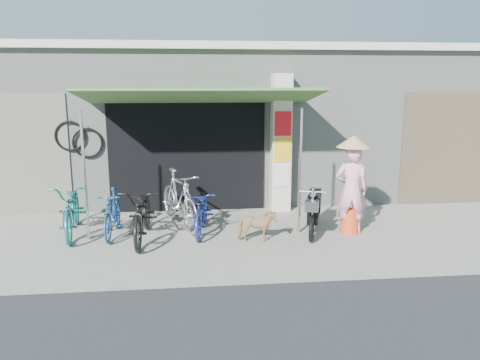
{
  "coord_description": "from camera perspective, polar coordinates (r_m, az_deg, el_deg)",
  "views": [
    {
      "loc": [
        -1.1,
        -7.62,
        2.83
      ],
      "look_at": [
        -0.2,
        1.0,
        1.0
      ],
      "focal_mm": 35.0,
      "sensor_mm": 36.0,
      "label": 1
    }
  ],
  "objects": [
    {
      "name": "neighbour_right",
      "position": [
        11.99,
        24.73,
        3.49
      ],
      "size": [
        2.6,
        0.06,
        2.6
      ],
      "primitive_type": "cube",
      "color": "brown",
      "rests_on": "ground"
    },
    {
      "name": "ground",
      "position": [
        8.2,
        2.14,
        -8.27
      ],
      "size": [
        80.0,
        80.0,
        0.0
      ],
      "primitive_type": "plane",
      "color": "gray",
      "rests_on": "ground"
    },
    {
      "name": "shop_pillar",
      "position": [
        10.34,
        4.98,
        4.47
      ],
      "size": [
        0.42,
        0.44,
        3.0
      ],
      "color": "beige",
      "rests_on": "ground"
    },
    {
      "name": "bike_teal",
      "position": [
        9.3,
        -19.75,
        -3.26
      ],
      "size": [
        0.92,
        2.0,
        1.01
      ],
      "primitive_type": "imported",
      "rotation": [
        0.0,
        0.0,
        0.13
      ],
      "color": "#16635F",
      "rests_on": "ground"
    },
    {
      "name": "bike_silver",
      "position": [
        9.28,
        -7.44,
        -2.27
      ],
      "size": [
        1.19,
        1.96,
        1.14
      ],
      "primitive_type": "imported",
      "rotation": [
        0.0,
        0.0,
        0.37
      ],
      "color": "#B9B9BE",
      "rests_on": "ground"
    },
    {
      "name": "bike_black",
      "position": [
        8.62,
        -11.74,
        -3.97
      ],
      "size": [
        0.72,
        1.94,
        1.01
      ],
      "primitive_type": "imported",
      "rotation": [
        0.0,
        0.0,
        -0.02
      ],
      "color": "black",
      "rests_on": "ground"
    },
    {
      "name": "street_dog",
      "position": [
        8.4,
        2.0,
        -5.65
      ],
      "size": [
        0.72,
        0.36,
        0.59
      ],
      "primitive_type": "imported",
      "rotation": [
        0.0,
        0.0,
        1.51
      ],
      "color": "#A58857",
      "rests_on": "ground"
    },
    {
      "name": "bicycle_shop",
      "position": [
        12.8,
        -1.04,
        7.45
      ],
      "size": [
        12.3,
        5.3,
        3.66
      ],
      "color": "gray",
      "rests_on": "ground"
    },
    {
      "name": "neighbour_left",
      "position": [
        11.04,
        -26.62,
        2.68
      ],
      "size": [
        2.6,
        0.06,
        2.6
      ],
      "primitive_type": "cube",
      "color": "#6B665B",
      "rests_on": "ground"
    },
    {
      "name": "nun",
      "position": [
        9.01,
        13.45,
        -0.69
      ],
      "size": [
        0.69,
        0.64,
        1.86
      ],
      "rotation": [
        0.0,
        0.0,
        2.91
      ],
      "color": "pink",
      "rests_on": "ground"
    },
    {
      "name": "awning",
      "position": [
        9.25,
        -4.81,
        9.92
      ],
      "size": [
        4.6,
        1.88,
        2.72
      ],
      "color": "#38642D",
      "rests_on": "ground"
    },
    {
      "name": "moped",
      "position": [
        9.06,
        8.99,
        -3.62
      ],
      "size": [
        0.7,
        1.61,
        0.94
      ],
      "rotation": [
        0.0,
        0.0,
        -0.32
      ],
      "color": "black",
      "rests_on": "ground"
    },
    {
      "name": "bike_blue",
      "position": [
        9.03,
        -15.31,
        -3.89
      ],
      "size": [
        0.46,
        1.46,
        0.87
      ],
      "primitive_type": "imported",
      "rotation": [
        0.0,
        0.0,
        -0.03
      ],
      "color": "#1C4D84",
      "rests_on": "ground"
    },
    {
      "name": "bike_navy",
      "position": [
        8.92,
        -4.63,
        -3.73
      ],
      "size": [
        0.79,
        1.7,
        0.86
      ],
      "primitive_type": "imported",
      "rotation": [
        0.0,
        0.0,
        -0.14
      ],
      "color": "navy",
      "rests_on": "ground"
    }
  ]
}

